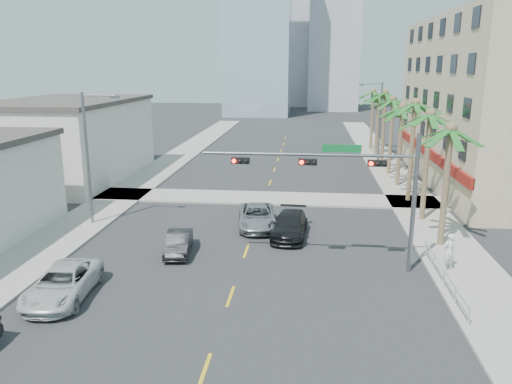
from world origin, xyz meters
TOP-DOWN VIEW (x-y plane):
  - ground at (0.00, 0.00)m, footprint 260.00×260.00m
  - sidewalk_right at (12.00, 20.00)m, footprint 4.00×120.00m
  - sidewalk_left at (-12.00, 20.00)m, footprint 4.00×120.00m
  - sidewalk_cross at (0.00, 22.00)m, footprint 80.00×4.00m
  - building_left_far at (-19.50, 28.00)m, footprint 11.00×18.00m
  - tower_far_left at (-8.00, 95.00)m, footprint 14.00×14.00m
  - tower_far_center at (-3.00, 125.00)m, footprint 16.00×16.00m
  - traffic_signal_mast at (5.78, 7.95)m, footprint 11.12×0.54m
  - palm_tree_0 at (11.60, 12.00)m, footprint 4.80×4.80m
  - palm_tree_1 at (11.60, 17.20)m, footprint 4.80×4.80m
  - palm_tree_2 at (11.60, 22.40)m, footprint 4.80×4.80m
  - palm_tree_3 at (11.60, 27.60)m, footprint 4.80×4.80m
  - palm_tree_4 at (11.60, 32.80)m, footprint 4.80×4.80m
  - palm_tree_5 at (11.60, 38.00)m, footprint 4.80×4.80m
  - palm_tree_6 at (11.60, 43.20)m, footprint 4.80×4.80m
  - palm_tree_7 at (11.60, 48.40)m, footprint 4.80×4.80m
  - streetlight_left at (-11.00, 14.00)m, footprint 2.55×0.25m
  - streetlight_right at (11.00, 38.00)m, footprint 2.55×0.25m
  - guardrail at (10.30, 6.00)m, footprint 0.08×8.08m
  - car_parked_far at (-7.80, 3.00)m, footprint 2.86×5.49m
  - car_lane_left at (-3.88, 9.28)m, footprint 1.87×4.03m
  - car_lane_center at (0.17, 14.60)m, footprint 3.18×5.64m
  - car_lane_right at (2.45, 12.93)m, footprint 2.38×5.24m
  - pedestrian at (11.02, 8.11)m, footprint 0.87×0.78m

SIDE VIEW (x-z plane):
  - ground at x=0.00m, z-range 0.00..0.00m
  - sidewalk_right at x=12.00m, z-range 0.00..0.15m
  - sidewalk_left at x=-12.00m, z-range 0.00..0.15m
  - sidewalk_cross at x=0.00m, z-range 0.00..0.15m
  - car_lane_left at x=-3.88m, z-range 0.00..1.28m
  - guardrail at x=10.30m, z-range 0.17..1.17m
  - car_parked_far at x=-7.80m, z-range 0.00..1.48m
  - car_lane_center at x=0.17m, z-range 0.00..1.49m
  - car_lane_right at x=2.45m, z-range 0.00..1.49m
  - pedestrian at x=11.02m, z-range 0.15..2.14m
  - building_left_far at x=-19.50m, z-range 0.00..7.20m
  - streetlight_left at x=-11.00m, z-range 0.56..9.56m
  - streetlight_right at x=11.00m, z-range 0.56..9.56m
  - traffic_signal_mast at x=5.78m, z-range 1.46..8.66m
  - palm_tree_0 at x=11.60m, z-range 3.18..10.98m
  - palm_tree_3 at x=11.60m, z-range 3.18..10.98m
  - palm_tree_6 at x=11.60m, z-range 3.18..10.98m
  - palm_tree_1 at x=11.60m, z-range 3.35..11.51m
  - palm_tree_4 at x=11.60m, z-range 3.35..11.51m
  - palm_tree_7 at x=11.60m, z-range 3.35..11.51m
  - palm_tree_2 at x=11.60m, z-range 3.52..12.04m
  - palm_tree_5 at x=11.60m, z-range 3.52..12.04m
  - tower_far_center at x=-3.00m, z-range 0.00..42.00m
  - tower_far_left at x=-8.00m, z-range 0.00..48.00m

